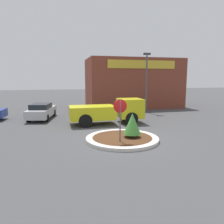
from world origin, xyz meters
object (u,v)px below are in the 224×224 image
stop_sign (120,113)px  parked_sedan_silver (42,111)px  light_pole (146,78)px  utility_truck (109,111)px

stop_sign → parked_sedan_silver: (-4.64, 8.94, -1.02)m
parked_sedan_silver → light_pole: light_pole is taller
utility_truck → parked_sedan_silver: bearing=146.9°
stop_sign → parked_sedan_silver: stop_sign is taller
stop_sign → utility_truck: 5.61m
utility_truck → light_pole: size_ratio=0.94×
stop_sign → utility_truck: stop_sign is taller
utility_truck → parked_sedan_silver: 6.30m
parked_sedan_silver → utility_truck: bearing=-111.7°
light_pole → parked_sedan_silver: bearing=-172.7°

